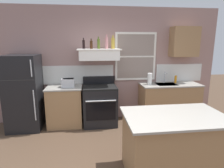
{
  "coord_description": "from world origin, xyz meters",
  "views": [
    {
      "loc": [
        -0.49,
        -2.33,
        1.89
      ],
      "look_at": [
        -0.05,
        1.2,
        1.1
      ],
      "focal_mm": 30.29,
      "sensor_mm": 36.0,
      "label": 1
    }
  ],
  "objects_px": {
    "toaster": "(68,83)",
    "bottle_champagne_gold_foil": "(113,43)",
    "stove_range": "(100,105)",
    "bottle_balsamic_dark": "(84,44)",
    "bottle_rose_pink": "(106,43)",
    "kitchen_island": "(173,145)",
    "bottle_olive_oil_square": "(99,44)",
    "bottle_brown_stout": "(91,45)",
    "paper_towel_roll": "(150,79)",
    "dish_soap_bottle": "(176,79)",
    "refrigerator": "(24,93)"
  },
  "relations": [
    {
      "from": "stove_range",
      "to": "paper_towel_roll",
      "type": "height_order",
      "value": "paper_towel_roll"
    },
    {
      "from": "bottle_balsamic_dark",
      "to": "paper_towel_roll",
      "type": "relative_size",
      "value": 0.89
    },
    {
      "from": "refrigerator",
      "to": "toaster",
      "type": "distance_m",
      "value": 0.97
    },
    {
      "from": "refrigerator",
      "to": "toaster",
      "type": "xyz_separation_m",
      "value": [
        0.95,
        0.04,
        0.19
      ]
    },
    {
      "from": "refrigerator",
      "to": "dish_soap_bottle",
      "type": "xyz_separation_m",
      "value": [
        3.53,
        0.16,
        0.18
      ]
    },
    {
      "from": "paper_towel_roll",
      "to": "dish_soap_bottle",
      "type": "bearing_deg",
      "value": 8.22
    },
    {
      "from": "bottle_balsamic_dark",
      "to": "bottle_rose_pink",
      "type": "height_order",
      "value": "bottle_rose_pink"
    },
    {
      "from": "bottle_brown_stout",
      "to": "dish_soap_bottle",
      "type": "relative_size",
      "value": 1.24
    },
    {
      "from": "paper_towel_roll",
      "to": "bottle_brown_stout",
      "type": "bearing_deg",
      "value": 178.59
    },
    {
      "from": "stove_range",
      "to": "bottle_balsamic_dark",
      "type": "relative_size",
      "value": 4.55
    },
    {
      "from": "paper_towel_roll",
      "to": "kitchen_island",
      "type": "relative_size",
      "value": 0.19
    },
    {
      "from": "bottle_brown_stout",
      "to": "bottle_champagne_gold_foil",
      "type": "distance_m",
      "value": 0.49
    },
    {
      "from": "toaster",
      "to": "bottle_balsamic_dark",
      "type": "height_order",
      "value": "bottle_balsamic_dark"
    },
    {
      "from": "toaster",
      "to": "bottle_olive_oil_square",
      "type": "xyz_separation_m",
      "value": [
        0.7,
        0.06,
        0.85
      ]
    },
    {
      "from": "bottle_brown_stout",
      "to": "dish_soap_bottle",
      "type": "xyz_separation_m",
      "value": [
        2.05,
        0.07,
        -0.84
      ]
    },
    {
      "from": "toaster",
      "to": "dish_soap_bottle",
      "type": "distance_m",
      "value": 2.58
    },
    {
      "from": "toaster",
      "to": "bottle_balsamic_dark",
      "type": "bearing_deg",
      "value": 17.98
    },
    {
      "from": "bottle_champagne_gold_foil",
      "to": "bottle_balsamic_dark",
      "type": "bearing_deg",
      "value": -179.84
    },
    {
      "from": "bottle_balsamic_dark",
      "to": "bottle_rose_pink",
      "type": "relative_size",
      "value": 0.77
    },
    {
      "from": "kitchen_island",
      "to": "refrigerator",
      "type": "bearing_deg",
      "value": 144.04
    },
    {
      "from": "bottle_olive_oil_square",
      "to": "kitchen_island",
      "type": "relative_size",
      "value": 0.19
    },
    {
      "from": "refrigerator",
      "to": "bottle_brown_stout",
      "type": "bearing_deg",
      "value": 3.61
    },
    {
      "from": "stove_range",
      "to": "paper_towel_roll",
      "type": "relative_size",
      "value": 4.04
    },
    {
      "from": "toaster",
      "to": "bottle_champagne_gold_foil",
      "type": "distance_m",
      "value": 1.34
    },
    {
      "from": "bottle_champagne_gold_foil",
      "to": "paper_towel_roll",
      "type": "distance_m",
      "value": 1.2
    },
    {
      "from": "bottle_olive_oil_square",
      "to": "bottle_rose_pink",
      "type": "distance_m",
      "value": 0.18
    },
    {
      "from": "toaster",
      "to": "bottle_brown_stout",
      "type": "bearing_deg",
      "value": 6.04
    },
    {
      "from": "bottle_olive_oil_square",
      "to": "bottle_champagne_gold_foil",
      "type": "distance_m",
      "value": 0.33
    },
    {
      "from": "bottle_brown_stout",
      "to": "bottle_rose_pink",
      "type": "xyz_separation_m",
      "value": [
        0.34,
        0.04,
        0.04
      ]
    },
    {
      "from": "toaster",
      "to": "stove_range",
      "type": "bearing_deg",
      "value": -1.17
    },
    {
      "from": "bottle_balsamic_dark",
      "to": "bottle_rose_pink",
      "type": "distance_m",
      "value": 0.51
    },
    {
      "from": "stove_range",
      "to": "kitchen_island",
      "type": "distance_m",
      "value": 2.1
    },
    {
      "from": "dish_soap_bottle",
      "to": "kitchen_island",
      "type": "relative_size",
      "value": 0.13
    },
    {
      "from": "toaster",
      "to": "bottle_brown_stout",
      "type": "distance_m",
      "value": 0.99
    },
    {
      "from": "stove_range",
      "to": "bottle_champagne_gold_foil",
      "type": "height_order",
      "value": "bottle_champagne_gold_foil"
    },
    {
      "from": "bottle_olive_oil_square",
      "to": "paper_towel_roll",
      "type": "relative_size",
      "value": 0.99
    },
    {
      "from": "toaster",
      "to": "bottle_champagne_gold_foil",
      "type": "relative_size",
      "value": 1.0
    },
    {
      "from": "refrigerator",
      "to": "bottle_brown_stout",
      "type": "distance_m",
      "value": 1.8
    },
    {
      "from": "bottle_rose_pink",
      "to": "paper_towel_roll",
      "type": "height_order",
      "value": "bottle_rose_pink"
    },
    {
      "from": "bottle_balsamic_dark",
      "to": "dish_soap_bottle",
      "type": "relative_size",
      "value": 1.33
    },
    {
      "from": "bottle_olive_oil_square",
      "to": "dish_soap_bottle",
      "type": "distance_m",
      "value": 2.07
    },
    {
      "from": "refrigerator",
      "to": "bottle_champagne_gold_foil",
      "type": "relative_size",
      "value": 5.52
    },
    {
      "from": "toaster",
      "to": "bottle_brown_stout",
      "type": "relative_size",
      "value": 1.33
    },
    {
      "from": "refrigerator",
      "to": "bottle_rose_pink",
      "type": "distance_m",
      "value": 2.11
    },
    {
      "from": "bottle_rose_pink",
      "to": "dish_soap_bottle",
      "type": "distance_m",
      "value": 1.92
    },
    {
      "from": "bottle_champagne_gold_foil",
      "to": "stove_range",
      "type": "bearing_deg",
      "value": -157.16
    },
    {
      "from": "kitchen_island",
      "to": "dish_soap_bottle",
      "type": "bearing_deg",
      "value": 64.72
    },
    {
      "from": "bottle_balsamic_dark",
      "to": "bottle_champagne_gold_foil",
      "type": "distance_m",
      "value": 0.66
    },
    {
      "from": "bottle_balsamic_dark",
      "to": "bottle_champagne_gold_foil",
      "type": "bearing_deg",
      "value": 0.16
    },
    {
      "from": "dish_soap_bottle",
      "to": "bottle_olive_oil_square",
      "type": "bearing_deg",
      "value": -178.15
    }
  ]
}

